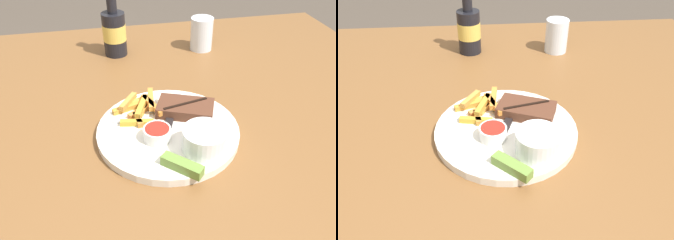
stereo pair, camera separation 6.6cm
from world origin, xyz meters
TOP-DOWN VIEW (x-y plane):
  - dining_table at (0.00, 0.00)m, footprint 1.41×1.30m
  - dinner_plate at (0.00, 0.00)m, footprint 0.30×0.30m
  - steak_portion at (0.05, 0.05)m, footprint 0.14×0.11m
  - fries_pile at (-0.05, 0.07)m, footprint 0.11×0.12m
  - coleslaw_cup at (0.05, -0.08)m, footprint 0.09×0.09m
  - dipping_sauce_cup at (-0.03, -0.03)m, footprint 0.06×0.06m
  - pickle_spear at (0.00, -0.13)m, footprint 0.07×0.07m
  - fork_utensil at (-0.07, 0.03)m, footprint 0.13×0.06m
  - knife_utensil at (0.01, 0.04)m, footprint 0.08×0.16m
  - beer_bottle at (-0.08, 0.42)m, footprint 0.07×0.07m
  - drinking_glass at (0.19, 0.40)m, footprint 0.07×0.07m

SIDE VIEW (x-z plane):
  - dining_table at x=0.00m, z-range 0.32..1.10m
  - dinner_plate at x=0.00m, z-range 0.78..0.79m
  - fork_utensil at x=-0.07m, z-range 0.79..0.80m
  - knife_utensil at x=0.01m, z-range 0.79..0.80m
  - pickle_spear at x=0.00m, z-range 0.79..0.81m
  - fries_pile at x=-0.05m, z-range 0.79..0.82m
  - steak_portion at x=0.05m, z-range 0.79..0.82m
  - dipping_sauce_cup at x=-0.03m, z-range 0.80..0.82m
  - coleslaw_cup at x=0.05m, z-range 0.80..0.85m
  - drinking_glass at x=0.19m, z-range 0.78..0.88m
  - beer_bottle at x=-0.08m, z-range 0.75..0.95m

